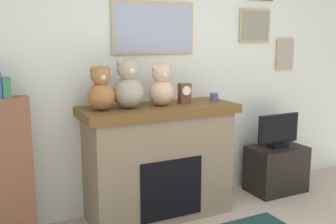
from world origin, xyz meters
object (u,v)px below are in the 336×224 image
(mantel_clock, at_px, (185,93))
(teddy_bear_cream, at_px, (101,90))
(fireplace, at_px, (159,161))
(bookshelf, at_px, (0,168))
(teddy_bear_grey, at_px, (128,86))
(tv_stand, at_px, (276,169))
(teddy_bear_tan, at_px, (161,87))
(candle_jar, at_px, (214,97))
(television, at_px, (278,131))

(mantel_clock, xyz_separation_m, teddy_bear_cream, (-0.80, 0.00, 0.07))
(fireplace, xyz_separation_m, bookshelf, (-1.36, 0.07, 0.12))
(fireplace, xyz_separation_m, teddy_bear_grey, (-0.30, -0.02, 0.73))
(tv_stand, xyz_separation_m, teddy_bear_tan, (-1.40, 0.01, 0.98))
(candle_jar, bearing_deg, tv_stand, -0.87)
(bookshelf, height_order, teddy_bear_grey, teddy_bear_grey)
(television, height_order, teddy_bear_grey, teddy_bear_grey)
(television, bearing_deg, teddy_bear_tan, 179.45)
(bookshelf, bearing_deg, teddy_bear_grey, -4.73)
(bookshelf, height_order, television, bookshelf)
(mantel_clock, relative_size, teddy_bear_cream, 0.50)
(fireplace, relative_size, teddy_bear_tan, 3.85)
(tv_stand, height_order, teddy_bear_cream, teddy_bear_cream)
(candle_jar, xyz_separation_m, mantel_clock, (-0.33, -0.00, 0.06))
(bookshelf, bearing_deg, mantel_clock, -3.13)
(teddy_bear_grey, distance_m, teddy_bear_tan, 0.32)
(television, xyz_separation_m, mantel_clock, (-1.16, 0.01, 0.49))
(bookshelf, bearing_deg, fireplace, -2.93)
(teddy_bear_cream, bearing_deg, candle_jar, 0.02)
(mantel_clock, distance_m, teddy_bear_grey, 0.57)
(tv_stand, relative_size, mantel_clock, 3.21)
(bookshelf, distance_m, television, 2.78)
(teddy_bear_cream, relative_size, teddy_bear_grey, 0.87)
(tv_stand, bearing_deg, teddy_bear_grey, 179.60)
(candle_jar, xyz_separation_m, teddy_bear_grey, (-0.89, -0.00, 0.16))
(tv_stand, bearing_deg, candle_jar, 179.13)
(television, bearing_deg, teddy_bear_cream, 179.61)
(mantel_clock, bearing_deg, bookshelf, 176.87)
(bookshelf, height_order, tv_stand, bookshelf)
(tv_stand, bearing_deg, television, -90.00)
(bookshelf, xyz_separation_m, teddy_bear_tan, (1.38, -0.09, 0.58))
(fireplace, height_order, teddy_bear_tan, teddy_bear_tan)
(fireplace, bearing_deg, teddy_bear_grey, -176.49)
(mantel_clock, height_order, teddy_bear_tan, teddy_bear_tan)
(teddy_bear_grey, bearing_deg, teddy_bear_cream, 179.98)
(candle_jar, distance_m, teddy_bear_cream, 1.14)
(television, distance_m, teddy_bear_tan, 1.51)
(television, bearing_deg, bookshelf, 177.91)
(television, distance_m, candle_jar, 0.93)
(tv_stand, bearing_deg, mantel_clock, 179.44)
(mantel_clock, xyz_separation_m, teddy_bear_tan, (-0.24, 0.00, 0.07))
(teddy_bear_grey, bearing_deg, tv_stand, -0.40)
(bookshelf, height_order, teddy_bear_cream, teddy_bear_cream)
(teddy_bear_cream, bearing_deg, teddy_bear_grey, -0.02)
(teddy_bear_tan, bearing_deg, mantel_clock, -0.16)
(teddy_bear_cream, bearing_deg, mantel_clock, -0.05)
(fireplace, relative_size, bookshelf, 1.02)
(fireplace, distance_m, teddy_bear_cream, 0.89)
(fireplace, bearing_deg, bookshelf, 177.07)
(television, relative_size, mantel_clock, 2.77)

